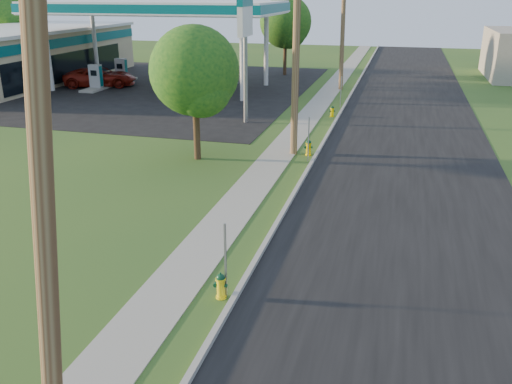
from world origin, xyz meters
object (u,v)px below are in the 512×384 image
utility_pole_mid (296,44)px  car_red (100,77)px  utility_pole_near (41,178)px  utility_pole_far (343,24)px  tree_lot (286,24)px  hydrant_near (221,286)px  price_pylon (245,24)px  hydrant_far (332,111)px  fuel_pump_nw (96,80)px  car_silver (204,82)px  fuel_pump_se (225,77)px  tree_back (7,16)px  fuel_pump_ne (208,85)px  fuel_pump_sw (122,73)px  hydrant_mid (308,147)px  tree_verge (196,75)px

utility_pole_mid → car_red: size_ratio=1.79×
utility_pole_near → utility_pole_far: 36.00m
tree_lot → utility_pole_near: bearing=-82.5°
tree_lot → hydrant_near: (6.30, -37.06, -4.04)m
utility_pole_mid → utility_pole_near: bearing=-90.0°
price_pylon → hydrant_far: size_ratio=10.28×
utility_pole_near → tree_lot: utility_pole_near is taller
fuel_pump_nw → car_silver: 8.40m
fuel_pump_se → tree_back: 25.38m
fuel_pump_ne → fuel_pump_sw: size_ratio=1.00×
utility_pole_far → hydrant_far: utility_pole_far is taller
hydrant_far → utility_pole_near: bearing=-91.5°
utility_pole_mid → car_red: bearing=141.9°
fuel_pump_se → car_silver: 3.02m
utility_pole_far → hydrant_mid: utility_pole_far is taller
fuel_pump_ne → car_silver: bearing=122.2°
tree_verge → car_silver: tree_verge is taller
hydrant_near → fuel_pump_sw: bearing=122.0°
hydrant_mid → utility_pole_mid: bearing=173.5°
utility_pole_far → hydrant_far: bearing=-85.8°
utility_pole_far → hydrant_mid: (0.71, -18.08, -4.43)m
tree_verge → hydrant_near: tree_verge is taller
fuel_pump_nw → utility_pole_far: bearing=15.6°
fuel_pump_sw → hydrant_near: bearing=-58.0°
hydrant_mid → tree_verge: bearing=-157.8°
fuel_pump_nw → car_red: bearing=108.1°
utility_pole_mid → hydrant_near: utility_pole_mid is taller
utility_pole_near → fuel_pump_nw: bearing=120.0°
fuel_pump_sw → car_silver: fuel_pump_sw is taller
fuel_pump_se → utility_pole_near: bearing=-75.7°
utility_pole_far → hydrant_near: size_ratio=13.52×
car_silver → tree_verge: bearing=-136.0°
price_pylon → car_silver: bearing=123.5°
fuel_pump_ne → tree_back: (-24.26, 10.22, 4.08)m
utility_pole_near → fuel_pump_sw: bearing=117.1°
hydrant_far → utility_pole_far: bearing=94.2°
tree_lot → car_red: tree_lot is taller
fuel_pump_se → hydrant_near: (9.64, -29.88, -0.38)m
price_pylon → car_red: (-14.45, 8.89, -4.67)m
utility_pole_near → tree_verge: size_ratio=1.62×
hydrant_far → car_silver: size_ratio=0.15×
fuel_pump_sw → hydrant_near: size_ratio=4.55×
tree_lot → car_silver: bearing=-111.6°
tree_verge → fuel_pump_sw: bearing=126.3°
utility_pole_near → fuel_pump_ne: 32.51m
utility_pole_near → fuel_pump_se: utility_pole_near is taller
tree_back → tree_lot: bearing=2.0°
utility_pole_mid → tree_back: 40.48m
utility_pole_far → fuel_pump_sw: 18.39m
utility_pole_far → car_silver: size_ratio=2.15×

